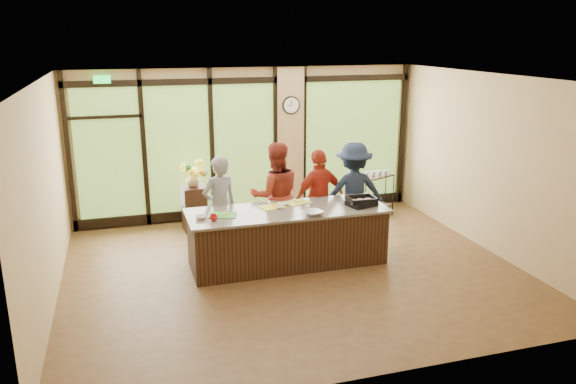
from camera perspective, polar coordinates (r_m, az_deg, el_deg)
floor at (r=8.99m, az=0.51°, el=-7.94°), size 7.00×7.00×0.00m
ceiling at (r=8.26m, az=0.56°, el=11.49°), size 7.00×7.00×0.00m
back_wall at (r=11.34m, az=-4.01°, el=4.95°), size 7.00×0.00×7.00m
left_wall at (r=8.21m, az=-23.49°, el=-0.51°), size 0.00×6.00×6.00m
right_wall at (r=10.09m, az=19.90°, el=2.70°), size 0.00×6.00×6.00m
window_wall at (r=11.35m, az=-3.14°, el=4.44°), size 6.90×0.12×3.00m
island_base at (r=9.09m, az=-0.05°, el=-4.68°), size 3.10×1.00×0.88m
countertop at (r=8.94m, az=-0.05°, el=-1.92°), size 3.20×1.10×0.04m
wall_clock at (r=11.31m, az=0.32°, el=8.81°), size 0.36×0.04×0.36m
cook_left at (r=9.37m, az=-6.94°, el=-1.47°), size 0.72×0.59×1.72m
cook_midleft at (r=9.69m, az=-1.28°, el=-0.34°), size 0.95×0.76×1.86m
cook_midright at (r=9.81m, az=3.19°, el=-0.58°), size 1.08×0.69×1.72m
cook_right at (r=10.09m, az=6.65°, el=0.01°), size 1.24×0.82×1.79m
roasting_pan at (r=9.21m, az=7.48°, el=-1.15°), size 0.51×0.45×0.08m
mixing_bowl at (r=8.65m, az=2.60°, el=-2.15°), size 0.37×0.37×0.07m
cutting_board_left at (r=8.71m, az=-6.65°, el=-2.34°), size 0.50×0.42×0.01m
cutting_board_center at (r=9.06m, az=-1.65°, el=-1.53°), size 0.44×0.37×0.01m
cutting_board_right at (r=9.30m, az=0.98°, el=-1.06°), size 0.47×0.40×0.01m
prep_bowl_near at (r=8.58m, az=-8.84°, el=-2.56°), size 0.19×0.19×0.05m
prep_bowl_mid at (r=8.98m, az=-0.85°, el=-1.57°), size 0.15×0.15×0.04m
prep_bowl_far at (r=9.15m, az=-0.61°, el=-1.26°), size 0.18×0.18×0.03m
red_ramekin at (r=8.47m, az=-7.58°, el=-2.60°), size 0.14×0.14×0.09m
flower_stand at (r=10.80m, az=-9.48°, el=-1.66°), size 0.46×0.46×0.85m
flower_vase at (r=10.64m, az=-9.62°, el=1.23°), size 0.28×0.28×0.27m
bar_cart at (r=11.68m, az=8.92°, el=0.37°), size 0.78×0.63×0.93m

